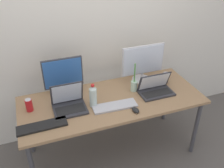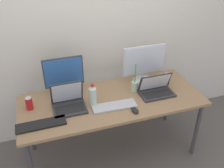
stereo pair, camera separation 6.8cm
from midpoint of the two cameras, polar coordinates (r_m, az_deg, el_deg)
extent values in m
plane|color=#5B5651|center=(3.02, 0.67, -15.02)|extent=(16.00, 16.00, 0.00)
cube|color=silver|center=(2.79, -3.15, 12.78)|extent=(7.00, 0.08, 2.60)
cylinder|color=#424247|center=(2.91, 19.42, -9.83)|extent=(0.04, 0.04, 0.71)
cylinder|color=#424247|center=(2.94, -17.80, -9.11)|extent=(0.04, 0.04, 0.71)
cylinder|color=#424247|center=(3.31, 13.24, -3.15)|extent=(0.04, 0.04, 0.71)
cube|color=#93704C|center=(2.55, 0.77, -3.74)|extent=(1.85, 0.75, 0.03)
cylinder|color=#38383D|center=(2.68, -9.80, -1.70)|extent=(0.19, 0.19, 0.01)
cylinder|color=#38383D|center=(2.66, -9.88, -0.97)|extent=(0.03, 0.03, 0.07)
cube|color=#38383D|center=(2.56, -10.27, 2.69)|extent=(0.40, 0.02, 0.32)
cube|color=#3366B2|center=(2.55, -10.23, 2.55)|extent=(0.38, 0.01, 0.30)
cylinder|color=silver|center=(2.87, 7.72, 0.93)|extent=(0.22, 0.22, 0.01)
cylinder|color=silver|center=(2.85, 7.79, 1.69)|extent=(0.03, 0.03, 0.08)
cube|color=silver|center=(2.76, 8.09, 5.39)|extent=(0.49, 0.02, 0.33)
cube|color=silver|center=(2.75, 8.21, 5.27)|extent=(0.47, 0.01, 0.31)
cube|color=#2D2D33|center=(2.42, -8.86, -5.53)|extent=(0.31, 0.25, 0.02)
cube|color=black|center=(2.40, -8.80, -5.57)|extent=(0.27, 0.14, 0.00)
cube|color=#2D2D33|center=(2.42, -9.50, -1.83)|extent=(0.31, 0.08, 0.24)
cube|color=silver|center=(2.42, -9.47, -1.95)|extent=(0.28, 0.07, 0.22)
cube|color=#2D2D33|center=(2.65, 10.95, -2.24)|extent=(0.35, 0.21, 0.02)
cube|color=black|center=(2.63, 11.12, -2.20)|extent=(0.31, 0.11, 0.00)
cube|color=#2D2D33|center=(2.64, 10.50, 0.47)|extent=(0.35, 0.08, 0.20)
cube|color=white|center=(2.64, 10.56, 0.35)|extent=(0.32, 0.07, 0.18)
cube|color=#B2B2B7|center=(2.42, 1.36, -5.09)|extent=(0.44, 0.16, 0.02)
cube|color=black|center=(2.29, -15.06, -8.94)|extent=(0.43, 0.13, 0.02)
ellipsoid|color=black|center=(2.37, 6.09, -6.04)|extent=(0.07, 0.10, 0.03)
cylinder|color=silver|center=(2.40, -3.59, -3.03)|extent=(0.07, 0.07, 0.19)
cone|color=silver|center=(2.34, -3.68, -0.78)|extent=(0.07, 0.07, 0.03)
cylinder|color=red|center=(2.33, -3.70, -0.26)|extent=(0.03, 0.03, 0.02)
cylinder|color=red|center=(2.49, -17.66, -4.29)|extent=(0.07, 0.07, 0.12)
cylinder|color=silver|center=(2.45, -17.89, -3.09)|extent=(0.06, 0.06, 0.00)
cylinder|color=black|center=(2.83, 13.05, 1.16)|extent=(0.07, 0.07, 0.12)
cylinder|color=silver|center=(2.80, 13.20, 2.27)|extent=(0.06, 0.06, 0.00)
cylinder|color=#B2D1B7|center=(2.65, 5.91, -0.56)|extent=(0.07, 0.07, 0.11)
cylinder|color=#519342|center=(2.57, 6.11, 2.48)|extent=(0.01, 0.01, 0.21)
camera|label=1|loc=(0.03, -89.20, 0.49)|focal=40.00mm
camera|label=2|loc=(0.03, 90.80, -0.49)|focal=40.00mm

